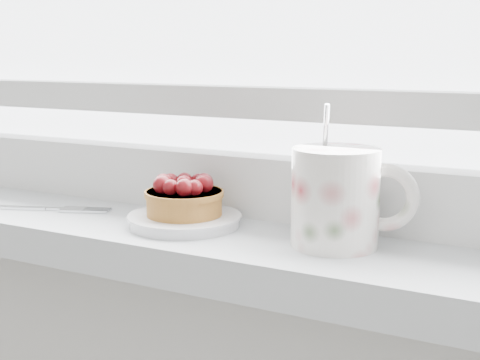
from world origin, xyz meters
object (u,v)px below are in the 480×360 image
Objects in this scene: raspberry_tart at (184,197)px; floral_mug at (339,195)px; saucer at (185,220)px; fork at (34,208)px.

floral_mug is (0.17, 0.00, 0.02)m from raspberry_tart.
saucer is 0.90× the size of floral_mug.
floral_mug is (0.17, 0.00, 0.04)m from saucer.
raspberry_tart is 0.20m from fork.
raspberry_tart is 0.17m from floral_mug.
fork is at bearing -173.70° from saucer.
saucer is at bearing 122.08° from raspberry_tart.
raspberry_tart is 0.62× the size of floral_mug.
saucer is 0.69× the size of fork.
floral_mug reaches higher than saucer.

